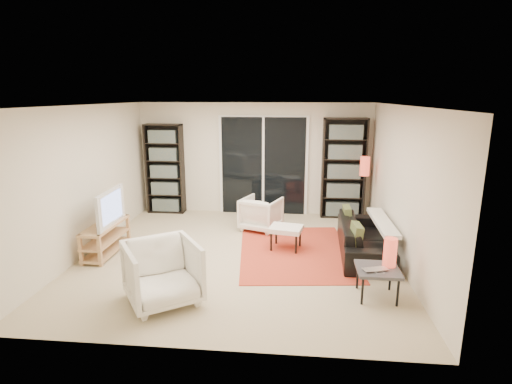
# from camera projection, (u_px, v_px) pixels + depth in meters

# --- Properties ---
(floor) EXTENTS (5.00, 5.00, 0.00)m
(floor) POSITION_uv_depth(u_px,v_px,m) (239.00, 255.00, 6.52)
(floor) COLOR #B7AB8C
(floor) RESTS_ON ground
(wall_back) EXTENTS (5.00, 0.02, 2.40)m
(wall_back) POSITION_uv_depth(u_px,v_px,m) (254.00, 159.00, 8.65)
(wall_back) COLOR beige
(wall_back) RESTS_ON ground
(wall_front) EXTENTS (5.00, 0.02, 2.40)m
(wall_front) POSITION_uv_depth(u_px,v_px,m) (202.00, 240.00, 3.82)
(wall_front) COLOR beige
(wall_front) RESTS_ON ground
(wall_left) EXTENTS (0.02, 5.00, 2.40)m
(wall_left) POSITION_uv_depth(u_px,v_px,m) (86.00, 181.00, 6.47)
(wall_left) COLOR beige
(wall_left) RESTS_ON ground
(wall_right) EXTENTS (0.02, 5.00, 2.40)m
(wall_right) POSITION_uv_depth(u_px,v_px,m) (403.00, 187.00, 6.00)
(wall_right) COLOR beige
(wall_right) RESTS_ON ground
(ceiling) EXTENTS (5.00, 5.00, 0.02)m
(ceiling) POSITION_uv_depth(u_px,v_px,m) (237.00, 105.00, 5.95)
(ceiling) COLOR white
(ceiling) RESTS_ON wall_back
(sliding_door) EXTENTS (1.92, 0.08, 2.16)m
(sliding_door) POSITION_uv_depth(u_px,v_px,m) (263.00, 166.00, 8.64)
(sliding_door) COLOR white
(sliding_door) RESTS_ON ground
(bookshelf_left) EXTENTS (0.80, 0.30, 1.95)m
(bookshelf_left) POSITION_uv_depth(u_px,v_px,m) (165.00, 169.00, 8.73)
(bookshelf_left) COLOR black
(bookshelf_left) RESTS_ON ground
(bookshelf_right) EXTENTS (0.90, 0.30, 2.10)m
(bookshelf_right) POSITION_uv_depth(u_px,v_px,m) (344.00, 169.00, 8.35)
(bookshelf_right) COLOR black
(bookshelf_right) RESTS_ON ground
(tv_stand) EXTENTS (0.36, 1.14, 0.50)m
(tv_stand) POSITION_uv_depth(u_px,v_px,m) (106.00, 238.00, 6.57)
(tv_stand) COLOR tan
(tv_stand) RESTS_ON floor
(tv) EXTENTS (0.17, 1.00, 0.57)m
(tv) POSITION_uv_depth(u_px,v_px,m) (104.00, 207.00, 6.44)
(tv) COLOR black
(tv) RESTS_ON tv_stand
(rug) EXTENTS (2.06, 2.63, 0.01)m
(rug) POSITION_uv_depth(u_px,v_px,m) (295.00, 251.00, 6.67)
(rug) COLOR #C43C25
(rug) RESTS_ON floor
(sofa) EXTENTS (0.85, 1.96, 0.56)m
(sofa) POSITION_uv_depth(u_px,v_px,m) (364.00, 238.00, 6.52)
(sofa) COLOR black
(sofa) RESTS_ON floor
(armchair_back) EXTENTS (0.88, 0.90, 0.64)m
(armchair_back) POSITION_uv_depth(u_px,v_px,m) (261.00, 214.00, 7.71)
(armchair_back) COLOR white
(armchair_back) RESTS_ON floor
(armchair_front) EXTENTS (1.18, 1.19, 0.79)m
(armchair_front) POSITION_uv_depth(u_px,v_px,m) (163.00, 273.00, 4.97)
(armchair_front) COLOR white
(armchair_front) RESTS_ON floor
(ottoman) EXTENTS (0.60, 0.53, 0.40)m
(ottoman) POSITION_uv_depth(u_px,v_px,m) (286.00, 230.00, 6.71)
(ottoman) COLOR white
(ottoman) RESTS_ON floor
(side_table) EXTENTS (0.54, 0.54, 0.40)m
(side_table) POSITION_uv_depth(u_px,v_px,m) (378.00, 271.00, 5.10)
(side_table) COLOR #3F3F43
(side_table) RESTS_ON floor
(laptop) EXTENTS (0.37, 0.29, 0.03)m
(laptop) POSITION_uv_depth(u_px,v_px,m) (377.00, 271.00, 4.98)
(laptop) COLOR silver
(laptop) RESTS_ON side_table
(table_lamp) EXTENTS (0.17, 0.17, 0.38)m
(table_lamp) POSITION_uv_depth(u_px,v_px,m) (390.00, 252.00, 5.12)
(table_lamp) COLOR red
(table_lamp) RESTS_ON side_table
(floor_lamp) EXTENTS (0.21, 0.21, 1.38)m
(floor_lamp) POSITION_uv_depth(u_px,v_px,m) (364.00, 173.00, 7.83)
(floor_lamp) COLOR black
(floor_lamp) RESTS_ON floor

